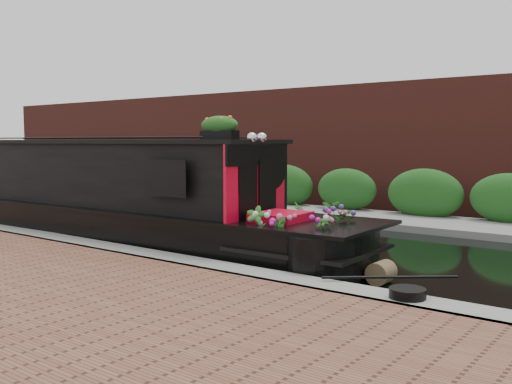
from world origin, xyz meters
The scene contains 8 objects.
ground centered at (0.00, 0.00, 0.00)m, with size 80.00×80.00×0.00m, color black.
near_bank_coping centered at (0.00, -3.30, 0.00)m, with size 40.00×0.60×0.50m, color gray.
far_bank_path centered at (0.00, 4.20, 0.00)m, with size 40.00×2.40×0.34m, color gray.
far_hedge centered at (0.00, 5.10, 0.00)m, with size 40.00×1.10×2.80m, color #21551C.
far_brick_wall centered at (0.00, 7.20, 0.00)m, with size 40.00×1.00×8.00m, color maroon.
narrowboat centered at (-2.13, -1.91, 0.84)m, with size 12.18×2.56×2.86m.
rope_fender centered at (4.42, -1.91, 0.18)m, with size 0.35×0.35×0.41m, color brown.
coiled_mooring_rope centered at (5.39, -3.25, 0.31)m, with size 0.45×0.45×0.12m, color black.
Camera 1 is at (8.08, -9.84, 2.17)m, focal length 40.00 mm.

